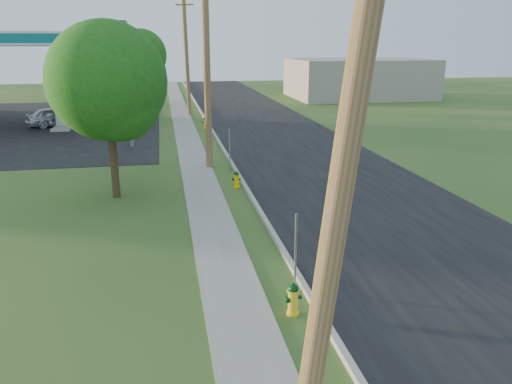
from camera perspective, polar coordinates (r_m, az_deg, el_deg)
road at (r=18.77m, az=12.50°, el=-1.58°), size 8.00×120.00×0.02m
curb at (r=17.61m, az=0.41°, el=-2.18°), size 0.15×120.00×0.15m
sidewalk at (r=17.40m, az=-5.26°, el=-2.70°), size 1.50×120.00×0.03m
utility_pole_near at (r=5.81m, az=10.52°, el=6.43°), size 1.40×0.32×9.48m
utility_pole_mid at (r=23.44m, az=-5.66°, el=14.68°), size 1.40×0.32×9.80m
utility_pole_far at (r=41.40m, az=-7.95°, el=15.33°), size 1.40×0.32×9.50m
sign_post_near at (r=11.95m, az=4.55°, el=-7.00°), size 0.05×0.04×2.00m
sign_post_mid at (r=23.04m, az=-3.04°, el=4.77°), size 0.05×0.04×2.00m
sign_post_far at (r=34.99m, az=-5.72°, el=8.89°), size 0.05×0.04×2.00m
fuel_pump_ne at (r=37.32m, az=-21.19°, el=7.91°), size 1.20×3.20×1.90m
fuel_pump_se at (r=41.23m, az=-20.23°, el=8.76°), size 1.20×3.20×1.90m
price_pylon at (r=28.90m, az=-14.72°, el=15.59°), size 0.34×2.04×6.85m
distant_building at (r=55.47m, az=11.65°, el=12.61°), size 14.00×10.00×4.00m
tree_verge at (r=19.30m, az=-16.34°, el=11.55°), size 4.36×4.36×6.61m
tree_lot at (r=47.60m, az=-12.87°, el=14.83°), size 4.56×4.56×6.90m
hydrant_near at (r=11.27m, az=4.27°, el=-12.10°), size 0.40×0.35×0.77m
hydrant_mid at (r=20.58m, az=-2.24°, el=1.44°), size 0.37×0.33×0.71m
hydrant_far at (r=35.06m, az=-5.83°, el=7.88°), size 0.40×0.36×0.79m
car_silver at (r=38.45m, az=-21.85°, el=8.02°), size 4.35×3.12×1.38m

